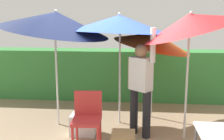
# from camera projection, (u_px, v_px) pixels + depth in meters

# --- Properties ---
(ground_plane) EXTENTS (24.00, 24.00, 0.00)m
(ground_plane) POSITION_uv_depth(u_px,v_px,m) (110.00, 134.00, 4.91)
(ground_plane) COLOR #9E8466
(hedge_row) EXTENTS (8.00, 0.70, 1.23)m
(hedge_row) POSITION_uv_depth(u_px,v_px,m) (119.00, 74.00, 6.96)
(hedge_row) COLOR #38843D
(hedge_row) RESTS_ON ground_plane
(umbrella_rainbow) EXTENTS (1.58, 1.55, 1.93)m
(umbrella_rainbow) POSITION_uv_depth(u_px,v_px,m) (153.00, 39.00, 5.48)
(umbrella_rainbow) COLOR silver
(umbrella_rainbow) RESTS_ON ground_plane
(umbrella_orange) EXTENTS (2.05, 2.02, 2.32)m
(umbrella_orange) POSITION_uv_depth(u_px,v_px,m) (55.00, 22.00, 5.02)
(umbrella_orange) COLOR silver
(umbrella_orange) RESTS_ON ground_plane
(umbrella_yellow) EXTENTS (1.90, 1.90, 2.16)m
(umbrella_yellow) POSITION_uv_depth(u_px,v_px,m) (120.00, 24.00, 5.09)
(umbrella_yellow) COLOR silver
(umbrella_yellow) RESTS_ON ground_plane
(umbrella_navy) EXTENTS (1.57, 1.56, 2.31)m
(umbrella_navy) POSITION_uv_depth(u_px,v_px,m) (190.00, 23.00, 4.34)
(umbrella_navy) COLOR silver
(umbrella_navy) RESTS_ON ground_plane
(person_vendor) EXTENTS (0.48, 0.42, 1.88)m
(person_vendor) POSITION_uv_depth(u_px,v_px,m) (141.00, 83.00, 4.70)
(person_vendor) COLOR black
(person_vendor) RESTS_ON ground_plane
(chair_plastic) EXTENTS (0.46, 0.46, 0.89)m
(chair_plastic) POSITION_uv_depth(u_px,v_px,m) (87.00, 116.00, 4.34)
(chair_plastic) COLOR #B72D2D
(chair_plastic) RESTS_ON ground_plane
(cooler_box) EXTENTS (0.44, 0.33, 0.36)m
(cooler_box) POSITION_uv_depth(u_px,v_px,m) (83.00, 124.00, 4.89)
(cooler_box) COLOR silver
(cooler_box) RESTS_ON ground_plane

